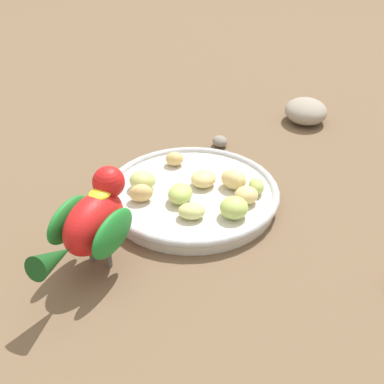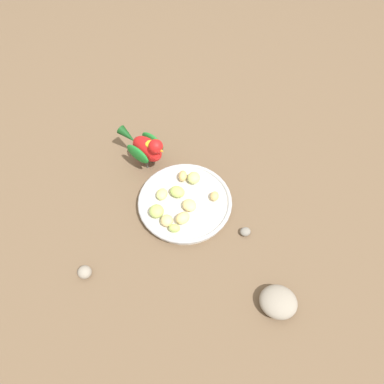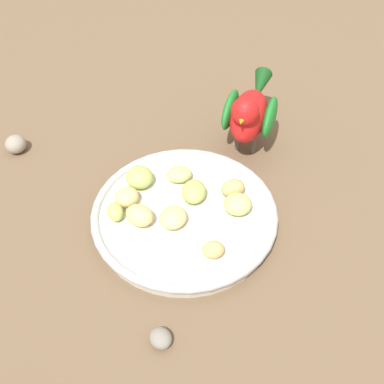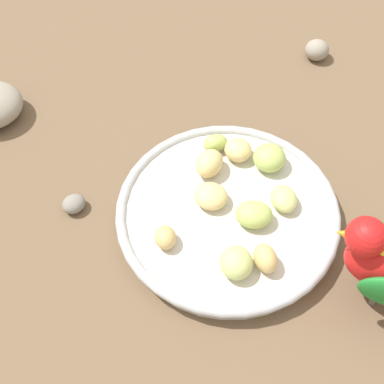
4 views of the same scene
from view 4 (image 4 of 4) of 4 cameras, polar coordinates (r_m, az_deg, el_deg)
name	(u,v)px [view 4 (image 4 of 4)]	position (r m, az deg, el deg)	size (l,w,h in m)	color
ground_plane	(201,227)	(0.61, 0.92, -3.56)	(4.00, 4.00, 0.00)	brown
feeding_bowl	(227,215)	(0.60, 3.65, -2.31)	(0.24, 0.24, 0.02)	beige
apple_piece_0	(284,199)	(0.60, 9.38, -0.69)	(0.03, 0.03, 0.02)	#C6D17A
apple_piece_1	(254,215)	(0.58, 6.34, -2.30)	(0.04, 0.03, 0.02)	#B2CC66
apple_piece_2	(236,263)	(0.55, 4.57, -7.22)	(0.04, 0.03, 0.03)	#C6D17A
apple_piece_3	(165,237)	(0.57, -2.75, -4.67)	(0.03, 0.02, 0.02)	tan
apple_piece_4	(211,196)	(0.59, 1.94, -0.43)	(0.04, 0.03, 0.02)	#E5C67F
apple_piece_5	(269,158)	(0.63, 7.92, 3.49)	(0.04, 0.04, 0.03)	#B2CC66
apple_piece_6	(266,258)	(0.56, 7.53, -6.75)	(0.03, 0.02, 0.02)	tan
apple_piece_7	(215,143)	(0.64, 2.40, 5.03)	(0.03, 0.02, 0.02)	#B2CC66
apple_piece_8	(238,150)	(0.63, 4.71, 4.30)	(0.03, 0.03, 0.02)	#E5C67F
apple_piece_9	(209,163)	(0.62, 1.79, 2.94)	(0.04, 0.03, 0.03)	#E5C67F
pebble_0	(317,50)	(0.79, 12.66, 13.99)	(0.03, 0.03, 0.03)	gray
pebble_1	(74,204)	(0.63, -12.00, -1.19)	(0.03, 0.02, 0.02)	gray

